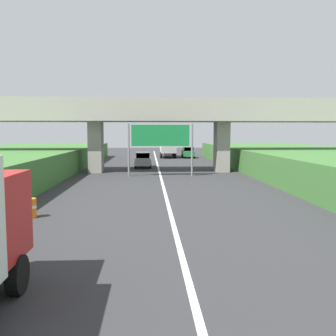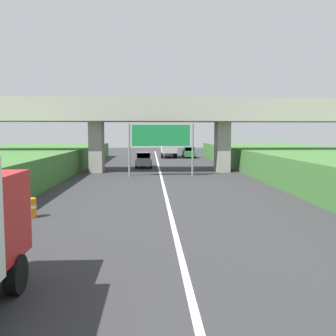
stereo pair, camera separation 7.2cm
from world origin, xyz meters
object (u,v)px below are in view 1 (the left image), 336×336
at_px(construction_barrel_4, 30,208).
at_px(car_green, 188,152).
at_px(car_silver, 143,160).
at_px(truck_black, 168,145).
at_px(overhead_highway_sign, 160,138).

bearing_deg(construction_barrel_4, car_green, 74.29).
distance_m(car_green, car_silver, 17.49).
xyz_separation_m(car_silver, construction_barrel_4, (-4.79, -25.12, -0.40)).
height_order(car_green, construction_barrel_4, car_green).
relative_size(car_silver, construction_barrel_4, 4.56).
bearing_deg(car_green, truck_black, 158.63).
bearing_deg(truck_black, car_green, -21.37).
height_order(overhead_highway_sign, construction_barrel_4, overhead_highway_sign).
xyz_separation_m(overhead_highway_sign, car_silver, (-1.71, 8.76, -2.56)).
relative_size(overhead_highway_sign, car_silver, 1.43).
relative_size(overhead_highway_sign, truck_black, 0.81).
height_order(car_silver, construction_barrel_4, car_silver).
bearing_deg(car_green, car_silver, -112.89).
bearing_deg(construction_barrel_4, overhead_highway_sign, 68.31).
bearing_deg(car_silver, truck_black, 78.17).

